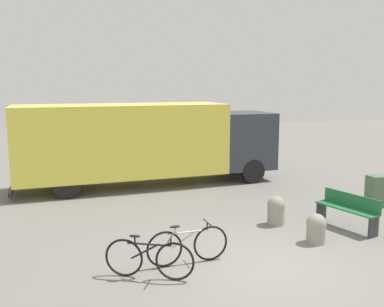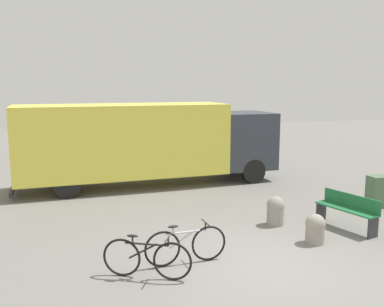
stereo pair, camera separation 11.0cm
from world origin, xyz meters
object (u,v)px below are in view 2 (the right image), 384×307
(bollard_far_bench, at_px, (276,210))
(utility_box, at_px, (379,191))
(bollard_near_bench, at_px, (315,228))
(bicycle_near, at_px, (147,258))
(bicycle_middle, at_px, (186,245))
(park_bench, at_px, (348,209))
(delivery_truck, at_px, (147,140))

(bollard_far_bench, distance_m, utility_box, 3.77)
(bollard_far_bench, bearing_deg, bollard_near_bench, -76.73)
(bicycle_near, relative_size, bollard_near_bench, 2.32)
(bollard_far_bench, bearing_deg, bicycle_middle, -146.75)
(park_bench, distance_m, bollard_near_bench, 1.49)
(bollard_far_bench, bearing_deg, delivery_truck, 116.59)
(park_bench, xyz_separation_m, bicycle_near, (-5.25, -1.60, -0.11))
(delivery_truck, xyz_separation_m, bicycle_near, (-1.03, -7.45, -1.21))
(delivery_truck, distance_m, bollard_near_bench, 7.31)
(delivery_truck, bearing_deg, bicycle_near, -102.90)
(park_bench, relative_size, bollard_far_bench, 2.28)
(bicycle_middle, xyz_separation_m, utility_box, (6.45, 2.65, 0.07))
(delivery_truck, height_order, park_bench, delivery_truck)
(park_bench, height_order, bicycle_near, park_bench)
(utility_box, bearing_deg, bicycle_near, -156.91)
(park_bench, bearing_deg, bollard_far_bench, 49.08)
(delivery_truck, height_order, bollard_near_bench, delivery_truck)
(park_bench, relative_size, bollard_near_bench, 2.51)
(delivery_truck, bearing_deg, utility_box, -39.70)
(bollard_far_bench, xyz_separation_m, utility_box, (3.68, 0.83, 0.07))
(bicycle_middle, height_order, utility_box, utility_box)
(bollard_near_bench, bearing_deg, bollard_far_bench, 103.27)
(bicycle_near, height_order, bollard_far_bench, bicycle_near)
(bollard_near_bench, xyz_separation_m, bollard_far_bench, (-0.33, 1.41, 0.04))
(bicycle_near, xyz_separation_m, bicycle_middle, (0.85, 0.47, 0.00))
(bicycle_near, xyz_separation_m, utility_box, (7.30, 3.11, 0.07))
(bicycle_near, bearing_deg, park_bench, 41.17)
(utility_box, bearing_deg, bollard_near_bench, -146.25)
(bicycle_near, bearing_deg, bollard_far_bench, 56.45)
(utility_box, bearing_deg, park_bench, -143.54)
(bicycle_middle, relative_size, bollard_near_bench, 2.52)
(bollard_far_bench, bearing_deg, bicycle_near, -147.80)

